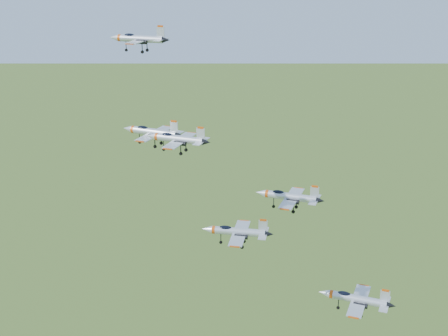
% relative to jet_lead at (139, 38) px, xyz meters
% --- Properties ---
extents(jet_lead, '(13.58, 11.17, 3.64)m').
position_rel_jet_lead_xyz_m(jet_lead, '(0.00, 0.00, 0.00)').
color(jet_lead, silver).
extents(jet_left_high, '(12.81, 10.62, 3.42)m').
position_rel_jet_lead_xyz_m(jet_left_high, '(10.55, -17.15, -14.30)').
color(jet_left_high, silver).
extents(jet_right_high, '(11.38, 9.36, 3.05)m').
position_rel_jet_lead_xyz_m(jet_right_high, '(20.60, -28.70, -11.28)').
color(jet_right_high, silver).
extents(jet_left_low, '(12.93, 10.61, 3.47)m').
position_rel_jet_lead_xyz_m(jet_left_low, '(36.05, -13.96, -25.01)').
color(jet_left_low, silver).
extents(jet_right_low, '(11.70, 9.78, 3.13)m').
position_rel_jet_lead_xyz_m(jet_right_low, '(31.66, -31.41, -24.87)').
color(jet_right_low, silver).
extents(jet_trail, '(13.31, 10.96, 3.56)m').
position_rel_jet_lead_xyz_m(jet_trail, '(50.18, -21.49, -39.26)').
color(jet_trail, silver).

